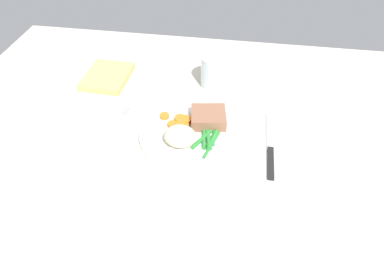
{
  "coord_description": "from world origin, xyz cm",
  "views": [
    {
      "loc": [
        10.64,
        -57.06,
        55.77
      ],
      "look_at": [
        1.83,
        -0.92,
        4.6
      ],
      "focal_mm": 32.88,
      "sensor_mm": 36.0,
      "label": 1
    }
  ],
  "objects_px": {
    "dinner_plate": "(192,134)",
    "knife": "(270,145)",
    "water_glass": "(215,73)",
    "napkin": "(107,77)",
    "fork": "(118,129)",
    "meat_portion": "(208,117)"
  },
  "relations": [
    {
      "from": "water_glass",
      "to": "knife",
      "type": "bearing_deg",
      "value": -55.59
    },
    {
      "from": "dinner_plate",
      "to": "napkin",
      "type": "height_order",
      "value": "same"
    },
    {
      "from": "meat_portion",
      "to": "knife",
      "type": "bearing_deg",
      "value": -15.65
    },
    {
      "from": "dinner_plate",
      "to": "knife",
      "type": "xyz_separation_m",
      "value": [
        0.17,
        -0.0,
        -0.01
      ]
    },
    {
      "from": "dinner_plate",
      "to": "fork",
      "type": "relative_size",
      "value": 1.4
    },
    {
      "from": "fork",
      "to": "napkin",
      "type": "xyz_separation_m",
      "value": [
        -0.09,
        0.19,
        0.01
      ]
    },
    {
      "from": "fork",
      "to": "water_glass",
      "type": "height_order",
      "value": "water_glass"
    },
    {
      "from": "knife",
      "to": "napkin",
      "type": "relative_size",
      "value": 1.49
    },
    {
      "from": "dinner_plate",
      "to": "meat_portion",
      "type": "bearing_deg",
      "value": 49.4
    },
    {
      "from": "dinner_plate",
      "to": "napkin",
      "type": "distance_m",
      "value": 0.32
    },
    {
      "from": "fork",
      "to": "napkin",
      "type": "relative_size",
      "value": 1.2
    },
    {
      "from": "dinner_plate",
      "to": "water_glass",
      "type": "bearing_deg",
      "value": 82.11
    },
    {
      "from": "napkin",
      "to": "knife",
      "type": "bearing_deg",
      "value": -23.88
    },
    {
      "from": "dinner_plate",
      "to": "meat_portion",
      "type": "distance_m",
      "value": 0.05
    },
    {
      "from": "meat_portion",
      "to": "napkin",
      "type": "height_order",
      "value": "meat_portion"
    },
    {
      "from": "dinner_plate",
      "to": "water_glass",
      "type": "relative_size",
      "value": 2.7
    },
    {
      "from": "meat_portion",
      "to": "water_glass",
      "type": "xyz_separation_m",
      "value": [
        -0.0,
        0.17,
        0.01
      ]
    },
    {
      "from": "dinner_plate",
      "to": "knife",
      "type": "relative_size",
      "value": 1.13
    },
    {
      "from": "meat_portion",
      "to": "water_glass",
      "type": "distance_m",
      "value": 0.17
    },
    {
      "from": "meat_portion",
      "to": "knife",
      "type": "height_order",
      "value": "meat_portion"
    },
    {
      "from": "fork",
      "to": "water_glass",
      "type": "xyz_separation_m",
      "value": [
        0.2,
        0.21,
        0.03
      ]
    },
    {
      "from": "knife",
      "to": "napkin",
      "type": "bearing_deg",
      "value": 158.48
    }
  ]
}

